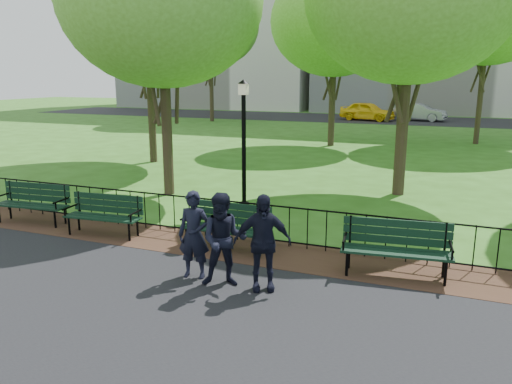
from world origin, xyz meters
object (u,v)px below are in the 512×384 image
at_px(tree_far_w, 210,25).
at_px(park_bench_left_a, 105,210).
at_px(lamppost, 244,140).
at_px(park_bench_right_a, 396,242).
at_px(sedan_silver, 420,112).
at_px(person_mid, 224,240).
at_px(person_left, 194,235).
at_px(tree_near_w, 162,0).
at_px(taxi, 367,111).
at_px(tree_far_c, 335,21).
at_px(person_right, 262,242).
at_px(park_bench_main, 216,220).
at_px(tree_far_e, 490,1).
at_px(park_bench_left_b, 34,199).

bearing_deg(tree_far_w, park_bench_left_a, -67.99).
bearing_deg(park_bench_left_a, lamppost, 54.43).
bearing_deg(park_bench_right_a, sedan_silver, 86.87).
relative_size(lamppost, tree_far_w, 0.33).
relative_size(person_mid, sedan_silver, 0.40).
xyz_separation_m(lamppost, person_left, (1.10, -4.82, -1.09)).
xyz_separation_m(lamppost, tree_near_w, (-2.81, 0.68, 3.78)).
bearing_deg(park_bench_right_a, taxi, 93.92).
relative_size(tree_far_c, person_right, 5.34).
relative_size(lamppost, sedan_silver, 0.84).
xyz_separation_m(person_mid, taxi, (-3.28, 33.77, -0.07)).
xyz_separation_m(park_bench_main, person_mid, (0.97, -1.64, 0.20)).
relative_size(lamppost, person_right, 2.08).
xyz_separation_m(tree_far_w, taxi, (11.37, 5.24, -6.59)).
distance_m(park_bench_main, person_right, 2.27).
bearing_deg(taxi, person_right, -159.03).
bearing_deg(sedan_silver, taxi, 118.44).
xyz_separation_m(park_bench_left_a, person_left, (3.09, -1.42, 0.23)).
distance_m(park_bench_main, tree_near_w, 7.36).
bearing_deg(sedan_silver, tree_near_w, -178.88).
bearing_deg(sedan_silver, person_right, -168.77).
bearing_deg(park_bench_right_a, tree_far_e, 78.16).
bearing_deg(person_left, taxi, 84.49).
height_order(park_bench_right_a, tree_near_w, tree_near_w).
bearing_deg(tree_far_e, park_bench_left_b, -117.77).
relative_size(park_bench_left_a, tree_far_c, 0.20).
relative_size(lamppost, taxi, 0.79).
bearing_deg(park_bench_left_a, park_bench_right_a, -4.97).
relative_size(park_bench_left_b, lamppost, 0.55).
bearing_deg(park_bench_main, tree_far_w, 117.74).
bearing_deg(taxi, park_bench_right_a, -155.19).
relative_size(park_bench_left_a, person_left, 1.15).
distance_m(tree_near_w, tree_far_c, 12.69).
relative_size(park_bench_left_b, park_bench_right_a, 0.96).
bearing_deg(person_left, sedan_silver, 77.85).
bearing_deg(tree_far_c, lamppost, -86.77).
relative_size(park_bench_right_a, tree_far_e, 0.19).
xyz_separation_m(park_bench_right_a, taxi, (-5.98, 32.20, 0.13)).
bearing_deg(tree_far_w, lamppost, -61.32).
bearing_deg(tree_near_w, tree_far_c, 80.62).
distance_m(park_bench_main, tree_far_c, 17.47).
distance_m(park_bench_main, person_left, 1.56).
height_order(lamppost, person_right, lamppost).
height_order(park_bench_left_a, person_mid, person_mid).
distance_m(park_bench_main, sedan_silver, 33.40).
bearing_deg(person_right, park_bench_main, 112.02).
relative_size(park_bench_main, tree_far_c, 0.21).
distance_m(tree_far_c, taxi, 16.57).
height_order(person_left, sedan_silver, person_left).
xyz_separation_m(park_bench_left_b, person_left, (5.35, -1.57, 0.20)).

